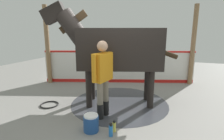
# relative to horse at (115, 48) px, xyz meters

# --- Properties ---
(ground_plane) EXTENTS (16.00, 16.00, 0.02)m
(ground_plane) POSITION_rel_horse_xyz_m (0.16, 0.17, -1.51)
(ground_plane) COLOR gray
(wet_patch) EXTENTS (2.61, 2.61, 0.00)m
(wet_patch) POSITION_rel_horse_xyz_m (-0.04, 0.12, -1.50)
(wet_patch) COLOR #42444C
(wet_patch) RESTS_ON ground
(barrier_wall) EXTENTS (1.77, 5.35, 1.21)m
(barrier_wall) POSITION_rel_horse_xyz_m (-1.95, -0.49, -0.94)
(barrier_wall) COLOR white
(barrier_wall) RESTS_ON ground
(roof_post_near) EXTENTS (0.16, 0.16, 2.83)m
(roof_post_near) POSITION_rel_horse_xyz_m (-1.04, -2.96, -0.09)
(roof_post_near) COLOR olive
(roof_post_near) RESTS_ON ground
(roof_post_far) EXTENTS (0.16, 0.16, 2.83)m
(roof_post_far) POSITION_rel_horse_xyz_m (-2.63, 2.05, -0.09)
(roof_post_far) COLOR olive
(roof_post_far) RESTS_ON ground
(horse) EXTENTS (1.57, 3.34, 2.62)m
(horse) POSITION_rel_horse_xyz_m (0.00, 0.00, 0.00)
(horse) COLOR black
(horse) RESTS_ON ground
(handler) EXTENTS (0.67, 0.32, 1.72)m
(handler) POSITION_rel_horse_xyz_m (0.83, -0.00, -0.50)
(handler) COLOR black
(handler) RESTS_ON ground
(wash_bucket) EXTENTS (0.30, 0.30, 0.34)m
(wash_bucket) POSITION_rel_horse_xyz_m (1.47, 0.00, -1.34)
(wash_bucket) COLOR #1E478C
(wash_bucket) RESTS_ON ground
(bottle_shampoo) EXTENTS (0.07, 0.07, 0.23)m
(bottle_shampoo) POSITION_rel_horse_xyz_m (1.34, 0.44, -1.40)
(bottle_shampoo) COLOR #D8CC4C
(bottle_shampoo) RESTS_ON ground
(bottle_spray) EXTENTS (0.08, 0.08, 0.26)m
(bottle_spray) POSITION_rel_horse_xyz_m (1.50, 0.42, -1.38)
(bottle_spray) COLOR blue
(bottle_spray) RESTS_ON ground
(hose_coil) EXTENTS (0.47, 0.47, 0.03)m
(hose_coil) POSITION_rel_horse_xyz_m (0.73, -1.58, -1.48)
(hose_coil) COLOR black
(hose_coil) RESTS_ON ground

